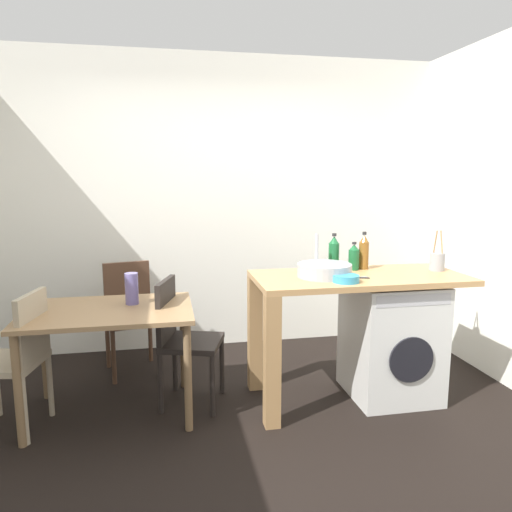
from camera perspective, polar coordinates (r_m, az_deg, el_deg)
ground_plane at (r=3.24m, az=-1.06°, el=-20.43°), size 5.46×5.46×0.00m
wall_back at (r=4.55m, az=-4.96°, el=6.12°), size 4.60×0.10×2.70m
dining_table at (r=3.39m, az=-17.01°, el=-7.59°), size 1.10×0.76×0.74m
chair_person_seat at (r=3.43m, az=-26.37°, el=-10.37°), size 0.47×0.47×0.90m
chair_opposite at (r=3.48m, az=-8.83°, el=-9.17°), size 0.50×0.50×0.90m
chair_spare_by_wall at (r=4.16m, az=-14.70°, el=-6.26°), size 0.48×0.48×0.90m
kitchen_counter at (r=3.45m, az=8.83°, el=-4.96°), size 1.50×0.68×0.92m
washing_machine at (r=3.72m, az=15.68°, el=-9.43°), size 0.60×0.61×0.86m
sink_basin at (r=3.39m, az=8.10°, el=-1.68°), size 0.38×0.38×0.09m
tap at (r=3.54m, az=7.18°, el=0.39°), size 0.02×0.02×0.28m
bottle_tall_green at (r=3.68m, az=9.20°, el=0.40°), size 0.08×0.08×0.27m
bottle_squat_brown at (r=3.66m, az=11.51°, el=-0.15°), size 0.08×0.08×0.21m
bottle_clear_small at (r=3.71m, az=12.65°, el=0.45°), size 0.07×0.07×0.28m
mixing_bowl at (r=3.23m, az=10.60°, el=-2.60°), size 0.18×0.18×0.05m
utensil_crock at (r=3.81m, az=20.65°, el=-0.58°), size 0.11×0.11×0.30m
vase at (r=3.42m, az=-14.51°, el=-3.76°), size 0.09×0.09×0.22m
scissors at (r=3.38m, az=12.05°, el=-2.53°), size 0.15×0.06×0.01m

